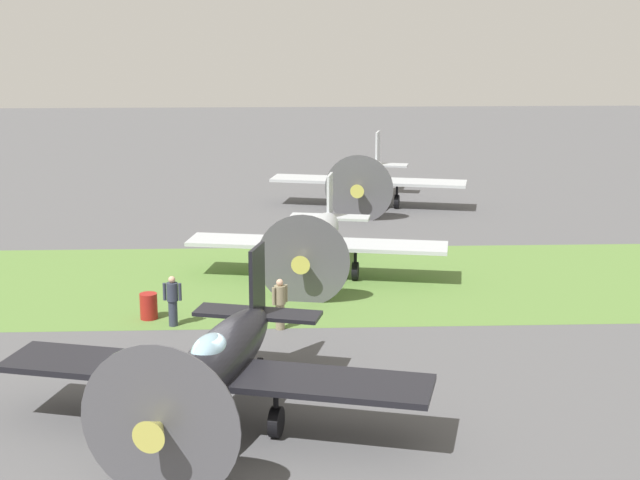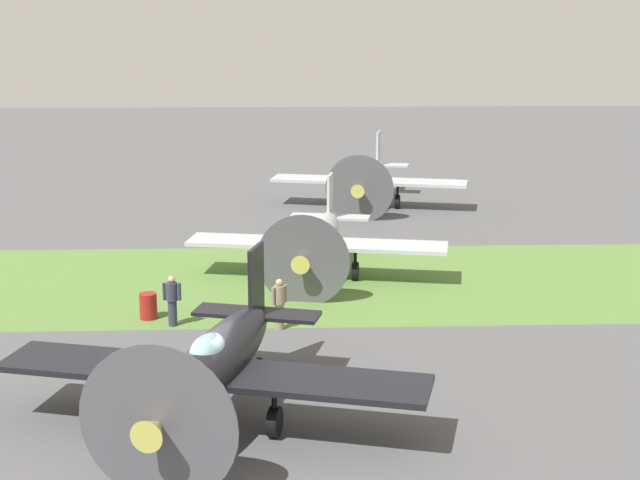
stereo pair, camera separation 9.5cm
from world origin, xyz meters
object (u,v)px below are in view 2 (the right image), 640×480
at_px(ground_crew_mechanic, 279,303).
at_px(fuel_drum, 148,306).
at_px(airplane_wingman, 318,238).
at_px(airplane_trail, 369,177).
at_px(airplane_lead, 215,363).
at_px(ground_crew_chief, 172,300).

bearing_deg(ground_crew_mechanic, fuel_drum, -54.90).
relative_size(airplane_wingman, airplane_trail, 0.98).
bearing_deg(airplane_lead, fuel_drum, -56.36).
bearing_deg(airplane_trail, ground_crew_chief, 80.07).
distance_m(airplane_trail, ground_crew_chief, 21.32).
relative_size(airplane_lead, ground_crew_chief, 6.43).
height_order(ground_crew_chief, fuel_drum, ground_crew_chief).
relative_size(airplane_trail, fuel_drum, 11.73).
height_order(airplane_lead, airplane_trail, airplane_lead).
height_order(airplane_wingman, ground_crew_chief, airplane_wingman).
bearing_deg(airplane_lead, airplane_trail, -88.10).
distance_m(ground_crew_mechanic, fuel_drum, 4.70).
distance_m(airplane_lead, fuel_drum, 9.15).
bearing_deg(airplane_wingman, ground_crew_chief, 60.12).
bearing_deg(ground_crew_chief, airplane_wingman, 54.25).
height_order(airplane_lead, ground_crew_chief, airplane_lead).
relative_size(airplane_lead, airplane_trail, 1.05).
bearing_deg(airplane_trail, airplane_lead, 90.08).
height_order(airplane_wingman, ground_crew_mechanic, airplane_wingman).
bearing_deg(airplane_lead, ground_crew_mechanic, -87.34).
xyz_separation_m(airplane_trail, ground_crew_chief, (8.38, 19.60, -0.65)).
relative_size(airplane_lead, ground_crew_mechanic, 6.43).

